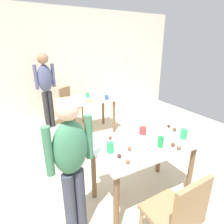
{
  "coord_description": "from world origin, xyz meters",
  "views": [
    {
      "loc": [
        -1.13,
        -1.49,
        1.8
      ],
      "look_at": [
        0.06,
        0.69,
        0.9
      ],
      "focal_mm": 30.23,
      "sensor_mm": 36.0,
      "label": 1
    }
  ],
  "objects_px": {
    "chair_near_table": "(178,213)",
    "soda_can": "(161,142)",
    "dining_table_far": "(87,104)",
    "dining_table_near": "(144,152)",
    "person_girl_near": "(71,161)",
    "person_adult_far": "(46,84)",
    "chair_far_table": "(69,103)",
    "mixing_bowl": "(129,137)",
    "pitcher_far": "(94,94)"
  },
  "relations": [
    {
      "from": "chair_near_table",
      "to": "soda_can",
      "type": "xyz_separation_m",
      "value": [
        0.28,
        0.56,
        0.31
      ]
    },
    {
      "from": "chair_near_table",
      "to": "soda_can",
      "type": "distance_m",
      "value": 0.7
    },
    {
      "from": "dining_table_far",
      "to": "chair_near_table",
      "type": "height_order",
      "value": "chair_near_table"
    },
    {
      "from": "dining_table_near",
      "to": "chair_near_table",
      "type": "relative_size",
      "value": 1.32
    },
    {
      "from": "person_girl_near",
      "to": "person_adult_far",
      "type": "xyz_separation_m",
      "value": [
        0.3,
        2.75,
        0.15
      ]
    },
    {
      "from": "dining_table_near",
      "to": "soda_can",
      "type": "bearing_deg",
      "value": -55.21
    },
    {
      "from": "dining_table_far",
      "to": "person_adult_far",
      "type": "height_order",
      "value": "person_adult_far"
    },
    {
      "from": "dining_table_near",
      "to": "person_adult_far",
      "type": "bearing_deg",
      "value": 101.59
    },
    {
      "from": "soda_can",
      "to": "chair_near_table",
      "type": "bearing_deg",
      "value": -116.94
    },
    {
      "from": "chair_near_table",
      "to": "chair_far_table",
      "type": "height_order",
      "value": "same"
    },
    {
      "from": "chair_near_table",
      "to": "mixing_bowl",
      "type": "xyz_separation_m",
      "value": [
        0.07,
        0.84,
        0.3
      ]
    },
    {
      "from": "dining_table_near",
      "to": "person_adult_far",
      "type": "xyz_separation_m",
      "value": [
        -0.55,
        2.68,
        0.35
      ]
    },
    {
      "from": "person_girl_near",
      "to": "pitcher_far",
      "type": "bearing_deg",
      "value": 61.43
    },
    {
      "from": "mixing_bowl",
      "to": "pitcher_far",
      "type": "height_order",
      "value": "pitcher_far"
    },
    {
      "from": "chair_far_table",
      "to": "mixing_bowl",
      "type": "relative_size",
      "value": 5.41
    },
    {
      "from": "person_adult_far",
      "to": "pitcher_far",
      "type": "xyz_separation_m",
      "value": [
        0.79,
        -0.75,
        -0.13
      ]
    },
    {
      "from": "dining_table_near",
      "to": "soda_can",
      "type": "xyz_separation_m",
      "value": [
        0.1,
        -0.15,
        0.18
      ]
    },
    {
      "from": "person_girl_near",
      "to": "person_adult_far",
      "type": "relative_size",
      "value": 0.87
    },
    {
      "from": "chair_far_table",
      "to": "person_adult_far",
      "type": "bearing_deg",
      "value": 179.42
    },
    {
      "from": "chair_near_table",
      "to": "pitcher_far",
      "type": "height_order",
      "value": "pitcher_far"
    },
    {
      "from": "mixing_bowl",
      "to": "soda_can",
      "type": "relative_size",
      "value": 1.32
    },
    {
      "from": "chair_near_table",
      "to": "soda_can",
      "type": "relative_size",
      "value": 7.13
    },
    {
      "from": "dining_table_far",
      "to": "chair_far_table",
      "type": "height_order",
      "value": "chair_far_table"
    },
    {
      "from": "dining_table_near",
      "to": "person_adult_far",
      "type": "relative_size",
      "value": 0.7
    },
    {
      "from": "dining_table_near",
      "to": "pitcher_far",
      "type": "xyz_separation_m",
      "value": [
        0.24,
        1.94,
        0.22
      ]
    },
    {
      "from": "dining_table_far",
      "to": "person_girl_near",
      "type": "relative_size",
      "value": 0.8
    },
    {
      "from": "mixing_bowl",
      "to": "chair_near_table",
      "type": "bearing_deg",
      "value": -94.61
    },
    {
      "from": "mixing_bowl",
      "to": "person_girl_near",
      "type": "bearing_deg",
      "value": -164.86
    },
    {
      "from": "dining_table_near",
      "to": "pitcher_far",
      "type": "distance_m",
      "value": 1.97
    },
    {
      "from": "dining_table_near",
      "to": "dining_table_far",
      "type": "height_order",
      "value": "same"
    },
    {
      "from": "person_adult_far",
      "to": "mixing_bowl",
      "type": "height_order",
      "value": "person_adult_far"
    },
    {
      "from": "dining_table_far",
      "to": "chair_near_table",
      "type": "relative_size",
      "value": 1.29
    },
    {
      "from": "person_adult_far",
      "to": "soda_can",
      "type": "relative_size",
      "value": 13.38
    },
    {
      "from": "dining_table_far",
      "to": "person_girl_near",
      "type": "distance_m",
      "value": 2.3
    },
    {
      "from": "dining_table_near",
      "to": "pitcher_far",
      "type": "height_order",
      "value": "pitcher_far"
    },
    {
      "from": "dining_table_far",
      "to": "person_girl_near",
      "type": "bearing_deg",
      "value": -114.48
    },
    {
      "from": "dining_table_near",
      "to": "chair_far_table",
      "type": "bearing_deg",
      "value": 91.77
    },
    {
      "from": "chair_far_table",
      "to": "mixing_bowl",
      "type": "distance_m",
      "value": 2.56
    },
    {
      "from": "soda_can",
      "to": "dining_table_near",
      "type": "bearing_deg",
      "value": 124.79
    },
    {
      "from": "chair_near_table",
      "to": "person_adult_far",
      "type": "distance_m",
      "value": 3.45
    },
    {
      "from": "dining_table_near",
      "to": "soda_can",
      "type": "distance_m",
      "value": 0.25
    },
    {
      "from": "dining_table_near",
      "to": "dining_table_far",
      "type": "xyz_separation_m",
      "value": [
        0.1,
        2.02,
        -0.0
      ]
    },
    {
      "from": "chair_far_table",
      "to": "chair_near_table",
      "type": "bearing_deg",
      "value": -91.68
    },
    {
      "from": "person_girl_near",
      "to": "pitcher_far",
      "type": "height_order",
      "value": "person_girl_near"
    },
    {
      "from": "dining_table_far",
      "to": "mixing_bowl",
      "type": "relative_size",
      "value": 7.0
    },
    {
      "from": "dining_table_far",
      "to": "chair_far_table",
      "type": "bearing_deg",
      "value": 105.18
    },
    {
      "from": "dining_table_far",
      "to": "person_adult_far",
      "type": "relative_size",
      "value": 0.69
    },
    {
      "from": "pitcher_far",
      "to": "person_girl_near",
      "type": "bearing_deg",
      "value": -118.57
    },
    {
      "from": "dining_table_far",
      "to": "person_adult_far",
      "type": "bearing_deg",
      "value": 134.25
    },
    {
      "from": "mixing_bowl",
      "to": "soda_can",
      "type": "xyz_separation_m",
      "value": [
        0.22,
        -0.28,
        0.02
      ]
    }
  ]
}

